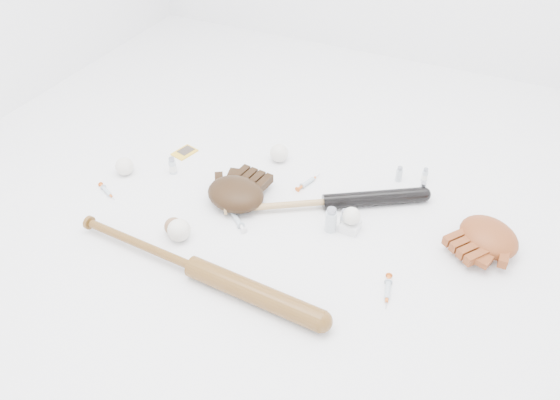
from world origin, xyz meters
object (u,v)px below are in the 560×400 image
at_px(bat_wood, 194,267).
at_px(glove_dark, 236,194).
at_px(pedestal, 350,226).
at_px(bat_dark, 325,202).

xyz_separation_m(bat_wood, glove_dark, (-0.05, 0.38, 0.01)).
bearing_deg(pedestal, bat_dark, 148.88).
xyz_separation_m(bat_dark, glove_dark, (-0.32, -0.12, 0.02)).
bearing_deg(bat_wood, glove_dark, 100.84).
xyz_separation_m(bat_dark, bat_wood, (-0.27, -0.50, 0.01)).
height_order(bat_dark, bat_wood, bat_wood).
relative_size(glove_dark, pedestal, 4.20).
distance_m(bat_dark, pedestal, 0.15).
distance_m(glove_dark, pedestal, 0.45).
bearing_deg(pedestal, bat_wood, -133.06).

